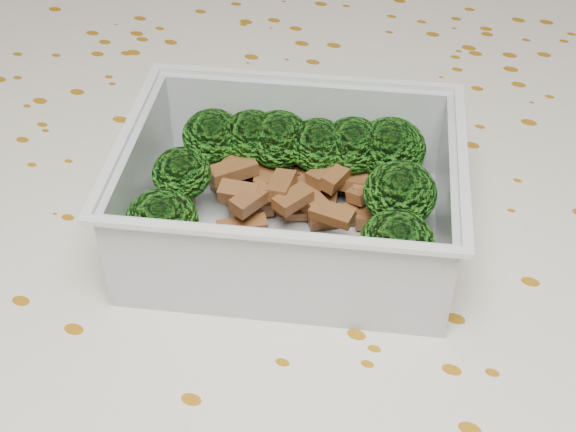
% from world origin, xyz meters
% --- Properties ---
extents(dining_table, '(1.40, 0.90, 0.75)m').
position_xyz_m(dining_table, '(0.00, 0.00, 0.67)').
color(dining_table, brown).
rests_on(dining_table, ground).
extents(tablecloth, '(1.46, 0.96, 0.19)m').
position_xyz_m(tablecloth, '(0.00, 0.00, 0.72)').
color(tablecloth, silver).
rests_on(tablecloth, dining_table).
extents(lunch_container, '(0.19, 0.16, 0.06)m').
position_xyz_m(lunch_container, '(-0.01, 0.01, 0.78)').
color(lunch_container, silver).
rests_on(lunch_container, tablecloth).
extents(broccoli_florets, '(0.14, 0.13, 0.04)m').
position_xyz_m(broccoli_florets, '(-0.01, 0.03, 0.79)').
color(broccoli_florets, '#608C3F').
rests_on(broccoli_florets, lunch_container).
extents(meat_pile, '(0.10, 0.07, 0.03)m').
position_xyz_m(meat_pile, '(-0.01, 0.03, 0.77)').
color(meat_pile, brown).
rests_on(meat_pile, lunch_container).
extents(sausage, '(0.14, 0.06, 0.02)m').
position_xyz_m(sausage, '(0.00, -0.02, 0.78)').
color(sausage, '#B25524').
rests_on(sausage, lunch_container).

